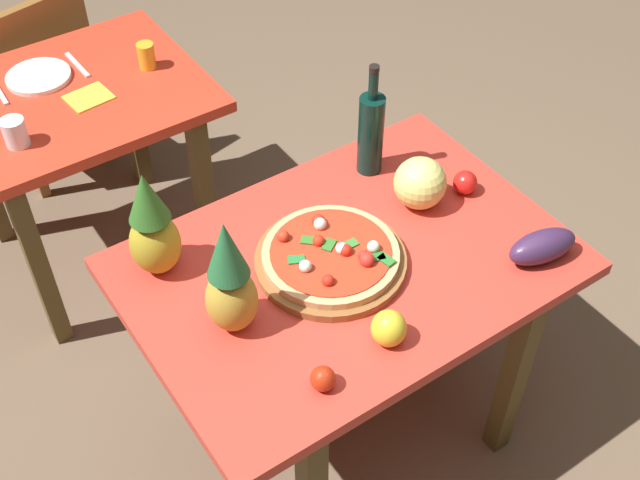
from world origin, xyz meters
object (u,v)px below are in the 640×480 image
background_table (75,124)px  wine_bottle (371,132)px  drinking_glass_juice (146,56)px  dinner_plate (39,77)px  pineapple_left (152,228)px  knife_utensil (77,65)px  display_table (347,286)px  tomato_by_bottle (323,379)px  eggplant (542,246)px  napkin_folded (89,97)px  pizza (331,253)px  pineapple_right (230,282)px  pizza_board (331,261)px  drinking_glass_water (15,132)px  tomato_at_corner (465,183)px  melon (420,183)px  bell_pepper (389,328)px  dining_chair (40,75)px

background_table → wine_bottle: (0.61, -0.89, 0.27)m
drinking_glass_juice → dinner_plate: size_ratio=0.42×
pineapple_left → knife_utensil: size_ratio=1.80×
display_table → tomato_by_bottle: (-0.28, -0.30, 0.13)m
eggplant → napkin_folded: bearing=117.4°
display_table → tomato_by_bottle: 0.43m
display_table → pizza: 0.15m
pineapple_right → pizza_board: bearing=6.0°
display_table → drinking_glass_water: 1.14m
tomato_at_corner → napkin_folded: 1.28m
pineapple_left → drinking_glass_juice: pineapple_left is taller
melon → drinking_glass_water: (-0.86, 0.91, -0.03)m
eggplant → dinner_plate: bearing=117.1°
eggplant → napkin_folded: (-0.71, 1.38, -0.04)m
display_table → pizza_board: (-0.04, 0.02, 0.11)m
napkin_folded → dinner_plate: bearing=115.3°
wine_bottle → knife_utensil: size_ratio=2.01×
background_table → bell_pepper: bearing=-79.9°
pineapple_left → drinking_glass_juice: size_ratio=3.53×
tomato_by_bottle → dinner_plate: 1.60m
wine_bottle → eggplant: 0.59m
bell_pepper → tomato_by_bottle: bell_pepper is taller
dining_chair → pineapple_right: size_ratio=2.44×
eggplant → tomato_at_corner: bearing=88.2°
dinner_plate → knife_utensil: dinner_plate is taller
eggplant → bell_pepper: bearing=178.8°
pineapple_left → bell_pepper: 0.65m
bell_pepper → pizza: bearing=84.0°
dining_chair → drinking_glass_juice: size_ratio=9.27×
pizza_board → drinking_glass_juice: bearing=89.4°
background_table → napkin_folded: size_ratio=6.41×
tomato_by_bottle → tomato_at_corner: (0.73, 0.33, 0.00)m
pizza → pineapple_right: (-0.32, -0.03, 0.12)m
tomato_at_corner → dinner_plate: bearing=123.0°
pineapple_right → eggplant: pineapple_right is taller
knife_utensil → bell_pepper: bearing=-86.1°
tomato_at_corner → knife_utensil: (-0.68, 1.26, -0.03)m
dining_chair → tomato_at_corner: 1.89m
pineapple_right → pizza: bearing=5.9°
background_table → pizza: bearing=-76.0°
background_table → tomato_at_corner: size_ratio=12.65×
melon → dinner_plate: melon is taller
drinking_glass_juice → napkin_folded: drinking_glass_juice is taller
bell_pepper → drinking_glass_water: bearing=111.0°
pizza → pineapple_left: pineapple_left is taller
pizza_board → eggplant: size_ratio=2.04×
dining_chair → pineapple_right: 1.82m
wine_bottle → pineapple_right: size_ratio=1.04×
background_table → bell_pepper: bell_pepper is taller
tomato_at_corner → drinking_glass_juice: 1.21m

